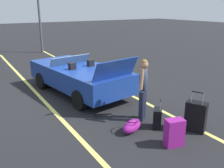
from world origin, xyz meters
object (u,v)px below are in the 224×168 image
object	(u,v)px
parking_lamp_post	(38,0)
suitcase_small_carryon	(157,118)
convertible_car	(76,75)
duffel_bag	(132,126)
traveler_person	(143,87)
suitcase_large_black	(196,117)
suitcase_medium_bright	(174,133)

from	to	relation	value
parking_lamp_post	suitcase_small_carryon	bearing A→B (deg)	177.03
convertible_car	suitcase_small_carryon	distance (m)	3.70
duffel_bag	convertible_car	bearing A→B (deg)	-1.36
parking_lamp_post	duffel_bag	bearing A→B (deg)	173.73
suitcase_small_carryon	parking_lamp_post	size ratio (longest dim) A/B	0.13
traveler_person	parking_lamp_post	distance (m)	11.59
suitcase_large_black	duffel_bag	distance (m)	1.56
duffel_bag	traveler_person	world-z (taller)	traveler_person
suitcase_medium_bright	duffel_bag	world-z (taller)	suitcase_medium_bright
convertible_car	parking_lamp_post	world-z (taller)	parking_lamp_post
suitcase_medium_bright	convertible_car	bearing A→B (deg)	18.47
suitcase_large_black	traveler_person	bearing A→B (deg)	95.32
duffel_bag	parking_lamp_post	distance (m)	12.23
traveler_person	parking_lamp_post	bearing A→B (deg)	-40.22
suitcase_small_carryon	duffel_bag	xyz separation A→B (m)	(0.15, 0.67, -0.09)
suitcase_large_black	duffel_bag	size ratio (longest dim) A/B	1.47
suitcase_large_black	parking_lamp_post	distance (m)	12.84
suitcase_large_black	suitcase_medium_bright	bearing A→B (deg)	167.43
suitcase_large_black	suitcase_medium_bright	size ratio (longest dim) A/B	1.67
convertible_car	parking_lamp_post	distance (m)	8.77
suitcase_medium_bright	parking_lamp_post	distance (m)	13.10
parking_lamp_post	traveler_person	bearing A→B (deg)	176.75
suitcase_small_carryon	traveler_person	size ratio (longest dim) A/B	0.45
suitcase_medium_bright	traveler_person	distance (m)	1.54
convertible_car	duffel_bag	distance (m)	3.52
convertible_car	duffel_bag	xyz separation A→B (m)	(-3.49, 0.08, -0.43)
parking_lamp_post	suitcase_large_black	bearing A→B (deg)	-179.72
convertible_car	parking_lamp_post	bearing A→B (deg)	-16.91
suitcase_large_black	parking_lamp_post	bearing A→B (deg)	64.59
duffel_bag	traveler_person	bearing A→B (deg)	-57.05
suitcase_medium_bright	traveler_person	xyz separation A→B (m)	(1.39, -0.23, 0.62)
convertible_car	suitcase_large_black	distance (m)	4.43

